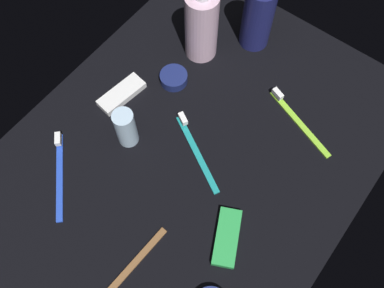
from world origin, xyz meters
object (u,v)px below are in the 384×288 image
at_px(toothbrush_blue, 59,170).
at_px(toothbrush_brown, 125,273).
at_px(lotion_bottle, 258,16).
at_px(toothbrush_lime, 296,118).
at_px(snack_bar_green, 227,237).
at_px(snack_bar_white, 122,94).
at_px(bodywash_bottle, 201,25).
at_px(cream_tin_right, 174,78).
at_px(toothbrush_teal, 196,147).
at_px(deodorant_stick, 126,128).

distance_m(toothbrush_blue, toothbrush_brown, 0.24).
height_order(lotion_bottle, toothbrush_brown, lotion_bottle).
height_order(lotion_bottle, toothbrush_lime, lotion_bottle).
distance_m(lotion_bottle, snack_bar_green, 0.46).
bearing_deg(snack_bar_white, bodywash_bottle, -9.11).
height_order(snack_bar_white, cream_tin_right, cream_tin_right).
bearing_deg(toothbrush_lime, lotion_bottle, 57.70).
xyz_separation_m(toothbrush_teal, snack_bar_green, (-0.11, -0.15, 0.00)).
relative_size(bodywash_bottle, toothbrush_teal, 1.12).
distance_m(lotion_bottle, toothbrush_brown, 0.57).
xyz_separation_m(toothbrush_brown, toothbrush_lime, (0.44, -0.07, 0.00)).
distance_m(deodorant_stick, toothbrush_blue, 0.15).
distance_m(bodywash_bottle, snack_bar_white, 0.22).
height_order(bodywash_bottle, toothbrush_blue, bodywash_bottle).
distance_m(lotion_bottle, bodywash_bottle, 0.12).
relative_size(toothbrush_lime, cream_tin_right, 2.96).
height_order(toothbrush_lime, cream_tin_right, same).
bearing_deg(cream_tin_right, deodorant_stick, -174.75).
bearing_deg(toothbrush_brown, snack_bar_green, -33.32).
height_order(toothbrush_lime, snack_bar_green, toothbrush_lime).
height_order(bodywash_bottle, snack_bar_white, bodywash_bottle).
distance_m(bodywash_bottle, deodorant_stick, 0.27).
bearing_deg(bodywash_bottle, toothbrush_brown, -158.07).
height_order(lotion_bottle, snack_bar_white, lotion_bottle).
xyz_separation_m(bodywash_bottle, snack_bar_white, (-0.20, 0.06, -0.08)).
bearing_deg(bodywash_bottle, cream_tin_right, -178.38).
bearing_deg(deodorant_stick, snack_bar_green, -99.11).
height_order(bodywash_bottle, deodorant_stick, bodywash_bottle).
bearing_deg(cream_tin_right, toothbrush_lime, -73.20).
xyz_separation_m(toothbrush_blue, snack_bar_white, (0.20, 0.02, 0.00)).
xyz_separation_m(lotion_bottle, toothbrush_blue, (-0.49, 0.12, -0.07)).
xyz_separation_m(toothbrush_blue, snack_bar_green, (0.09, -0.33, 0.00)).
bearing_deg(toothbrush_teal, lotion_bottle, 11.73).
relative_size(snack_bar_white, snack_bar_green, 1.00).
distance_m(lotion_bottle, toothbrush_teal, 0.31).
bearing_deg(toothbrush_lime, snack_bar_white, 118.55).
relative_size(toothbrush_blue, toothbrush_brown, 0.75).
xyz_separation_m(toothbrush_brown, snack_bar_green, (0.16, -0.10, 0.00)).
bearing_deg(snack_bar_green, lotion_bottle, 1.48).
xyz_separation_m(bodywash_bottle, toothbrush_lime, (-0.02, -0.26, -0.08)).
height_order(toothbrush_blue, toothbrush_brown, same).
xyz_separation_m(toothbrush_teal, toothbrush_brown, (-0.27, -0.05, 0.00)).
xyz_separation_m(lotion_bottle, snack_bar_green, (-0.40, -0.21, -0.07)).
relative_size(lotion_bottle, bodywash_bottle, 0.98).
relative_size(lotion_bottle, toothbrush_lime, 1.04).
bearing_deg(toothbrush_lime, deodorant_stick, 134.79).
bearing_deg(toothbrush_blue, deodorant_stick, -23.44).
height_order(deodorant_stick, snack_bar_green, deodorant_stick).
xyz_separation_m(toothbrush_blue, toothbrush_brown, (-0.07, -0.23, 0.00)).
relative_size(toothbrush_brown, toothbrush_lime, 1.04).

